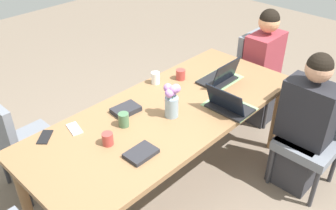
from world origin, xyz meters
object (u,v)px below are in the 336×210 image
coffee_mug_near_right (108,139)px  coffee_mug_centre_left (181,74)px  laptop_head_left_left_near (220,78)px  person_head_left_left_near (261,73)px  coffee_mug_centre_right (156,78)px  chair_far_left_mid (314,132)px  laptop_far_left_mid (228,106)px  book_blue_cover (141,153)px  phone_black (45,137)px  coffee_mug_near_left (124,120)px  book_red_cover (126,110)px  phone_silver (74,129)px  flower_vase (172,100)px  dining_table (168,119)px  chair_near_left_far (20,140)px  person_far_left_mid (304,130)px  chair_head_left_left_near (258,71)px

coffee_mug_near_right → coffee_mug_centre_left: size_ratio=0.99×
laptop_head_left_left_near → person_head_left_left_near: bearing=-177.2°
coffee_mug_centre_left → coffee_mug_centre_right: coffee_mug_centre_right is taller
chair_far_left_mid → laptop_far_left_mid: bearing=-40.5°
book_blue_cover → phone_black: (0.33, -0.60, -0.01)m
laptop_far_left_mid → phone_black: (1.12, -0.70, -0.04)m
laptop_head_left_left_near → coffee_mug_centre_left: size_ratio=3.68×
coffee_mug_near_left → coffee_mug_centre_right: (-0.58, -0.27, -0.00)m
coffee_mug_centre_left → book_red_cover: size_ratio=0.44×
chair_far_left_mid → coffee_mug_centre_right: bearing=-61.2°
book_red_cover → phone_black: size_ratio=1.33×
coffee_mug_near_left → phone_silver: size_ratio=0.68×
flower_vase → phone_silver: (0.59, -0.38, -0.14)m
chair_far_left_mid → book_red_cover: size_ratio=4.50×
dining_table → coffee_mug_near_left: 0.38m
chair_far_left_mid → phone_silver: (1.49, -1.11, 0.26)m
person_head_left_left_near → laptop_far_left_mid: size_ratio=3.73×
chair_near_left_far → laptop_far_left_mid: laptop_far_left_mid is taller
chair_near_left_far → phone_silver: bearing=111.7°
coffee_mug_near_right → phone_silver: (0.06, -0.30, -0.04)m
person_far_left_mid → coffee_mug_near_right: size_ratio=13.93×
coffee_mug_centre_left → phone_silver: 1.05m
chair_head_left_left_near → coffee_mug_near_right: size_ratio=10.49×
laptop_far_left_mid → phone_silver: laptop_far_left_mid is taller
dining_table → coffee_mug_centre_left: coffee_mug_centre_left is taller
flower_vase → laptop_far_left_mid: size_ratio=0.82×
coffee_mug_near_left → coffee_mug_centre_right: bearing=-155.0°
person_far_left_mid → phone_black: 1.97m
chair_head_left_left_near → laptop_far_left_mid: bearing=20.0°
chair_far_left_mid → coffee_mug_centre_right: (0.64, -1.17, 0.31)m
chair_near_left_far → coffee_mug_near_right: (-0.26, 0.80, 0.30)m
coffee_mug_centre_left → flower_vase: bearing=35.3°
person_far_left_mid → coffee_mug_centre_right: person_far_left_mid is taller
coffee_mug_near_left → book_red_cover: (-0.12, -0.12, -0.03)m
coffee_mug_near_right → book_blue_cover: bearing=107.6°
chair_head_left_left_near → flower_vase: size_ratio=3.44×
dining_table → coffee_mug_centre_right: coffee_mug_centre_right is taller
coffee_mug_near_left → phone_silver: (0.27, -0.22, -0.05)m
chair_far_left_mid → laptop_far_left_mid: laptop_far_left_mid is taller
person_head_left_left_near → chair_near_left_far: bearing=-19.7°
laptop_head_left_left_near → phone_black: bearing=-15.4°
chair_near_left_far → chair_far_left_mid: bearing=136.3°
laptop_head_left_left_near → chair_far_left_mid: bearing=108.2°
laptop_far_left_mid → flower_vase: bearing=-37.0°
person_head_left_left_near → book_red_cover: 1.66m
person_far_left_mid → chair_near_left_far: 2.24m
person_far_left_mid → book_red_cover: bearing=-43.1°
person_far_left_mid → flower_vase: 1.13m
dining_table → chair_head_left_left_near: (-1.47, -0.10, -0.18)m
dining_table → book_red_cover: size_ratio=11.27×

